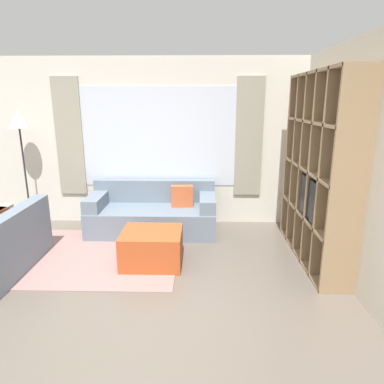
{
  "coord_description": "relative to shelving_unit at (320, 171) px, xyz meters",
  "views": [
    {
      "loc": [
        0.67,
        -2.95,
        2.03
      ],
      "look_at": [
        0.57,
        1.45,
        0.85
      ],
      "focal_mm": 32.0,
      "sensor_mm": 36.0,
      "label": 1
    }
  ],
  "objects": [
    {
      "name": "ground_plane",
      "position": [
        -2.19,
        -1.31,
        -1.17
      ],
      "size": [
        16.0,
        16.0,
        0.0
      ],
      "primitive_type": "plane",
      "color": "#665B51"
    },
    {
      "name": "wall_back",
      "position": [
        -2.19,
        1.37,
        0.18
      ],
      "size": [
        5.9,
        0.11,
        2.7
      ],
      "color": "silver",
      "rests_on": "ground_plane"
    },
    {
      "name": "wall_right",
      "position": [
        0.2,
        0.01,
        0.18
      ],
      "size": [
        0.07,
        3.85,
        2.7
      ],
      "primitive_type": "cube",
      "color": "silver",
      "rests_on": "ground_plane"
    },
    {
      "name": "area_rug",
      "position": [
        -2.96,
        -0.05,
        -1.17
      ],
      "size": [
        2.29,
        1.81,
        0.01
      ],
      "primitive_type": "cube",
      "color": "gray",
      "rests_on": "ground_plane"
    },
    {
      "name": "shelving_unit",
      "position": [
        0.0,
        0.0,
        0.0
      ],
      "size": [
        0.38,
        1.88,
        2.37
      ],
      "color": "#232328",
      "rests_on": "ground_plane"
    },
    {
      "name": "couch_main",
      "position": [
        -2.26,
        0.89,
        -0.88
      ],
      "size": [
        1.97,
        0.87,
        0.78
      ],
      "color": "slate",
      "rests_on": "ground_plane"
    },
    {
      "name": "ottoman",
      "position": [
        -2.12,
        -0.25,
        -0.96
      ],
      "size": [
        0.75,
        0.65,
        0.44
      ],
      "color": "#B74C23",
      "rests_on": "ground_plane"
    },
    {
      "name": "floor_lamp",
      "position": [
        -4.32,
        1.05,
        0.43
      ],
      "size": [
        0.31,
        0.31,
        1.88
      ],
      "color": "black",
      "rests_on": "ground_plane"
    }
  ]
}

